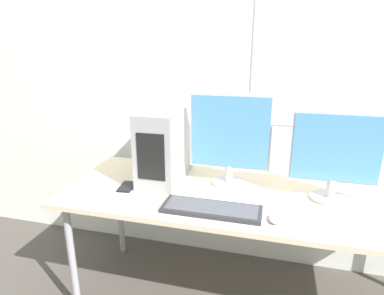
{
  "coord_description": "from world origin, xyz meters",
  "views": [
    {
      "loc": [
        0.05,
        -1.21,
        1.48
      ],
      "look_at": [
        -0.36,
        0.37,
        0.96
      ],
      "focal_mm": 30.0,
      "sensor_mm": 36.0,
      "label": 1
    }
  ],
  "objects": [
    {
      "name": "monitor_right_near",
      "position": [
        0.36,
        0.41,
        0.96
      ],
      "size": [
        0.44,
        0.19,
        0.46
      ],
      "color": "#B7B7BC",
      "rests_on": "desk"
    },
    {
      "name": "wall_back",
      "position": [
        0.0,
        0.87,
        1.35
      ],
      "size": [
        8.0,
        0.07,
        2.7
      ],
      "color": "silver",
      "rests_on": "ground_plane"
    },
    {
      "name": "cell_phone",
      "position": [
        -0.72,
        0.29,
        0.72
      ],
      "size": [
        0.09,
        0.15,
        0.01
      ],
      "rotation": [
        0.0,
        0.0,
        0.12
      ],
      "color": "black",
      "rests_on": "desk"
    },
    {
      "name": "mouse",
      "position": [
        0.09,
        0.13,
        0.73
      ],
      "size": [
        0.06,
        0.1,
        0.03
      ],
      "color": "#B2B2B7",
      "rests_on": "desk"
    },
    {
      "name": "keyboard",
      "position": [
        -0.21,
        0.14,
        0.73
      ],
      "size": [
        0.48,
        0.17,
        0.02
      ],
      "color": "#28282D",
      "rests_on": "desk"
    },
    {
      "name": "desk",
      "position": [
        0.0,
        0.37,
        0.67
      ],
      "size": [
        2.11,
        0.74,
        0.72
      ],
      "color": "beige",
      "rests_on": "ground_plane"
    },
    {
      "name": "monitor_main",
      "position": [
        -0.18,
        0.48,
        0.99
      ],
      "size": [
        0.45,
        0.19,
        0.52
      ],
      "color": "#B7B7BC",
      "rests_on": "desk"
    },
    {
      "name": "pc_tower",
      "position": [
        -0.55,
        0.47,
        0.93
      ],
      "size": [
        0.22,
        0.45,
        0.42
      ],
      "color": "#9E9EA3",
      "rests_on": "desk"
    }
  ]
}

